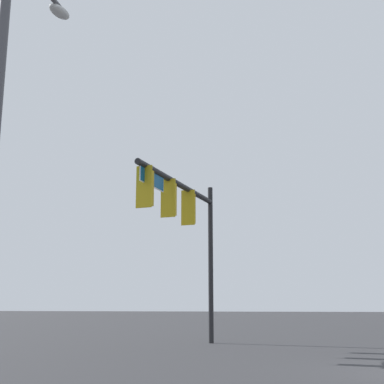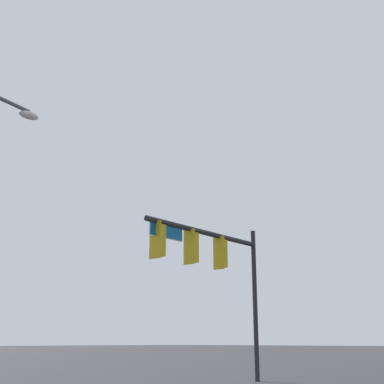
% 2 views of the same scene
% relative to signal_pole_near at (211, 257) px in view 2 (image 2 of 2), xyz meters
% --- Properties ---
extents(signal_pole_near, '(6.75, 0.72, 6.18)m').
position_rel_signal_pole_near_xyz_m(signal_pole_near, '(0.00, 0.00, 0.00)').
color(signal_pole_near, black).
rests_on(signal_pole_near, ground_plane).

